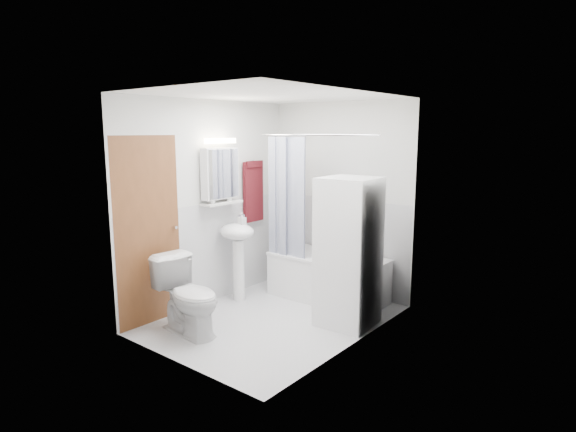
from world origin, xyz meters
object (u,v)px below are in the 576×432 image
Objects in this scene: washer_dryer at (348,252)px; sink at (238,244)px; bathtub at (328,275)px; toilet at (189,297)px.

sink is at bearing -175.65° from washer_dryer.
washer_dryer reaches higher than sink.
sink is (-0.84, -0.71, 0.40)m from bathtub.
sink is at bearing -139.91° from bathtub.
bathtub is 1.37× the size of sink.
sink is at bearing 21.57° from toilet.
bathtub is at bearing -12.33° from toilet.
sink reaches higher than toilet.
toilet is at bearing -73.38° from sink.
toilet is at bearing -136.36° from washer_dryer.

